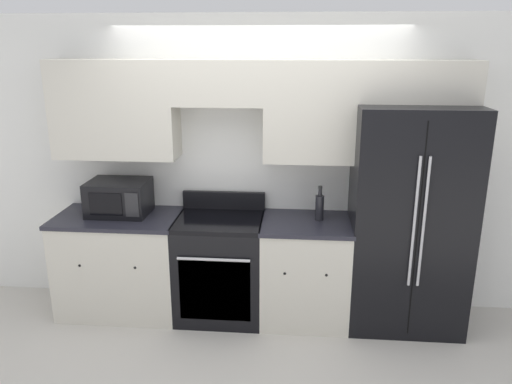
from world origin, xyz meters
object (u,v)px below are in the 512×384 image
at_px(oven_range, 220,267).
at_px(microwave, 119,197).
at_px(refrigerator, 408,218).
at_px(bottle, 320,207).

relative_size(oven_range, microwave, 2.07).
distance_m(oven_range, microwave, 1.08).
height_order(refrigerator, bottle, refrigerator).
height_order(microwave, bottle, same).
distance_m(refrigerator, microwave, 2.49).
relative_size(microwave, bottle, 1.72).
distance_m(refrigerator, bottle, 0.74).
bearing_deg(bottle, refrigerator, -0.39).
bearing_deg(microwave, refrigerator, -0.33).
bearing_deg(microwave, oven_range, -3.97).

